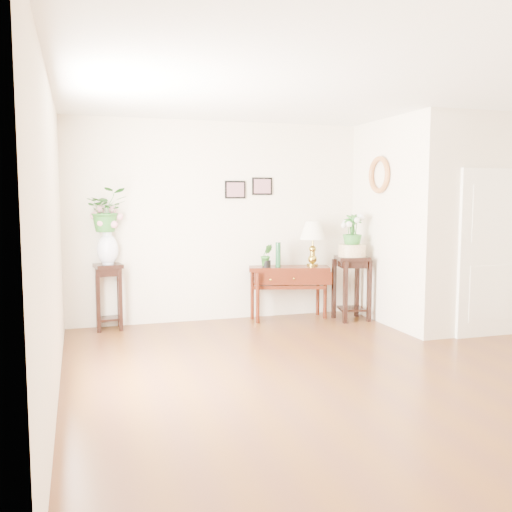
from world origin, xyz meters
name	(u,v)px	position (x,y,z in m)	size (l,w,h in m)	color
floor	(367,368)	(0.00, 0.00, 0.00)	(6.00, 5.50, 0.02)	brown
ceiling	(373,89)	(0.00, 0.00, 2.80)	(6.00, 5.50, 0.02)	white
wall_back	(278,221)	(0.00, 2.75, 1.40)	(6.00, 0.02, 2.80)	#F2E4CD
wall_left	(52,239)	(-3.00, 0.00, 1.40)	(0.02, 5.50, 2.80)	#F2E4CD
partition	(442,222)	(2.10, 1.77, 1.40)	(1.80, 1.95, 2.80)	#F2E4CD
door	(490,253)	(2.10, 0.78, 1.05)	(0.90, 0.05, 2.10)	white
art_print_left	(235,190)	(-0.65, 2.73, 1.85)	(0.30, 0.02, 0.25)	black
art_print_right	(262,186)	(-0.25, 2.73, 1.90)	(0.30, 0.02, 0.25)	black
wall_ornament	(379,175)	(1.16, 1.90, 2.05)	(0.51, 0.51, 0.07)	#AF7742
console_table	(289,293)	(0.07, 2.47, 0.38)	(1.14, 0.38, 0.76)	black
table_lamp	(313,241)	(0.43, 2.47, 1.11)	(0.37, 0.37, 0.65)	#AA9130
green_vase	(278,255)	(-0.09, 2.47, 0.93)	(0.07, 0.07, 0.35)	#164824
potted_plant	(267,256)	(-0.27, 2.47, 0.91)	(0.17, 0.14, 0.31)	#296A24
plant_stand_a	(109,297)	(-2.43, 2.57, 0.44)	(0.34, 0.34, 0.87)	black
porcelain_vase	(108,247)	(-2.43, 2.57, 1.10)	(0.27, 0.27, 0.48)	white
lily_arrangement	(107,211)	(-2.43, 2.57, 1.56)	(0.52, 0.45, 0.58)	#296A24
plant_stand_b	(351,288)	(0.90, 2.15, 0.46)	(0.43, 0.43, 0.91)	black
ceramic_bowl	(352,251)	(0.90, 2.15, 0.99)	(0.39, 0.39, 0.17)	beige
narcissus	(352,231)	(0.90, 2.15, 1.27)	(0.26, 0.26, 0.47)	#296A24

